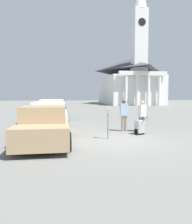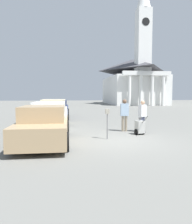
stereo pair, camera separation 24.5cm
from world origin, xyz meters
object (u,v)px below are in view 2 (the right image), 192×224
at_px(parked_car_white, 50,117).
at_px(person_worker, 124,113).
at_px(church, 133,79).
at_px(parking_meter, 107,118).
at_px(person_supervisor, 143,114).
at_px(parked_car_cream, 54,112).
at_px(equipment_cart, 140,127).
at_px(parked_car_navy, 56,110).
at_px(parked_car_tan, 44,126).

relative_size(parked_car_white, person_worker, 2.76).
distance_m(parked_car_white, church, 34.95).
relative_size(parking_meter, person_supervisor, 0.81).
bearing_deg(person_worker, parked_car_cream, -43.28).
bearing_deg(person_supervisor, parking_meter, 8.02).
bearing_deg(equipment_cart, parked_car_navy, 109.74).
bearing_deg(parked_car_navy, church, 60.87).
bearing_deg(equipment_cart, parked_car_cream, 121.90).
bearing_deg(person_worker, parked_car_tan, 33.15).
bearing_deg(person_worker, church, -105.19).
bearing_deg(parked_car_navy, person_supervisor, -56.08).
bearing_deg(equipment_cart, parked_car_white, 149.05).
distance_m(parked_car_cream, equipment_cart, 6.81).
distance_m(parked_car_tan, parked_car_cream, 6.46).
distance_m(parked_car_cream, parking_meter, 6.59).
distance_m(parked_car_tan, parked_car_white, 3.12).
xyz_separation_m(parked_car_tan, equipment_cart, (4.51, 1.36, -0.31)).
bearing_deg(parked_car_tan, equipment_cart, 16.89).
distance_m(parked_car_cream, person_worker, 5.71).
distance_m(equipment_cart, church, 35.09).
distance_m(parked_car_tan, parking_meter, 2.76).
bearing_deg(parked_car_navy, equipment_cart, -60.58).
xyz_separation_m(parking_meter, person_worker, (1.28, 1.93, 0.04)).
height_order(parked_car_tan, parked_car_white, parked_car_white).
xyz_separation_m(parked_car_cream, person_supervisor, (4.89, -4.37, 0.19)).
distance_m(parked_car_tan, person_worker, 4.66).
bearing_deg(parking_meter, parked_car_navy, 106.88).
xyz_separation_m(person_worker, equipment_cart, (0.52, -1.02, -0.59)).
distance_m(parked_car_navy, person_supervisor, 8.79).
height_order(person_worker, person_supervisor, person_worker).
relative_size(parked_car_navy, person_supervisor, 3.15).
height_order(person_worker, church, church).
xyz_separation_m(parked_car_navy, church, (14.19, 25.38, 4.37)).
xyz_separation_m(parked_car_white, person_supervisor, (4.89, -1.04, 0.21)).
distance_m(parked_car_tan, church, 37.80).
bearing_deg(parked_car_tan, parked_car_white, 90.09).
distance_m(parked_car_cream, church, 31.96).
relative_size(parking_meter, equipment_cart, 1.35).
bearing_deg(parked_car_cream, parked_car_navy, 90.09).
xyz_separation_m(parked_car_cream, church, (14.19, 28.30, 4.32)).
relative_size(equipment_cart, church, 0.05).
bearing_deg(parked_car_tan, parked_car_navy, 90.09).
distance_m(person_worker, equipment_cart, 1.29).
bearing_deg(parked_car_tan, person_supervisor, 23.17).
height_order(parked_car_tan, church, church).
bearing_deg(church, person_supervisor, -105.89).
xyz_separation_m(parked_car_navy, person_worker, (3.99, -7.00, 0.28)).
height_order(parked_car_white, person_supervisor, person_supervisor).
bearing_deg(person_supervisor, person_worker, -47.13).
relative_size(parked_car_tan, parked_car_navy, 0.88).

